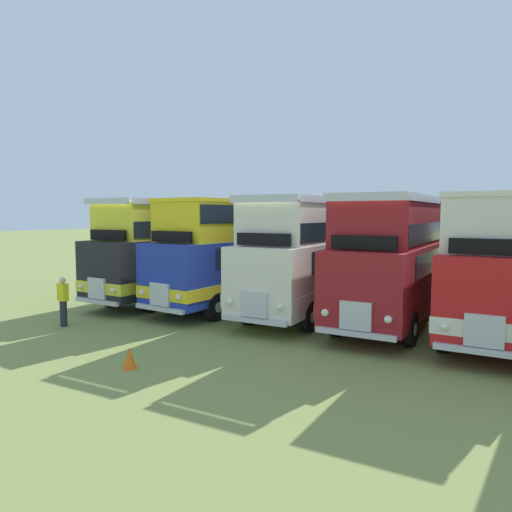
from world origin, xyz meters
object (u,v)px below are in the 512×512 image
at_px(bus_second_in_row, 255,246).
at_px(bus_fourth_in_row, 402,255).
at_px(bus_fifth_in_row, 498,258).
at_px(cone_near_end, 129,358).
at_px(bus_first_in_row, 190,247).
at_px(bus_third_in_row, 314,253).
at_px(marshal_person, 63,301).

bearing_deg(bus_second_in_row, bus_fourth_in_row, 0.27).
relative_size(bus_fifth_in_row, cone_near_end, 17.67).
distance_m(bus_first_in_row, bus_third_in_row, 6.55).
height_order(bus_fifth_in_row, cone_near_end, bus_fifth_in_row).
height_order(bus_second_in_row, bus_fifth_in_row, same).
bearing_deg(bus_third_in_row, cone_near_end, -95.52).
height_order(bus_first_in_row, marshal_person, bus_first_in_row).
bearing_deg(bus_fourth_in_row, marshal_person, -141.07).
relative_size(bus_second_in_row, bus_third_in_row, 1.18).
relative_size(cone_near_end, marshal_person, 0.32).
xyz_separation_m(bus_fourth_in_row, cone_near_end, (-4.15, -9.71, -2.08)).
bearing_deg(bus_third_in_row, bus_fourth_in_row, 12.17).
relative_size(bus_second_in_row, bus_fourth_in_row, 1.05).
bearing_deg(bus_second_in_row, bus_first_in_row, -170.86).
bearing_deg(bus_third_in_row, marshal_person, -131.84).
height_order(bus_fifth_in_row, marshal_person, bus_fifth_in_row).
relative_size(bus_first_in_row, marshal_person, 6.32).
distance_m(cone_near_end, marshal_person, 5.79).
bearing_deg(bus_first_in_row, cone_near_end, -58.18).
bearing_deg(bus_second_in_row, marshal_person, -111.39).
height_order(bus_fourth_in_row, cone_near_end, bus_fourth_in_row).
bearing_deg(cone_near_end, bus_fourth_in_row, 66.86).
xyz_separation_m(bus_third_in_row, bus_fourth_in_row, (3.28, 0.71, 0.01)).
height_order(bus_first_in_row, bus_second_in_row, bus_first_in_row).
xyz_separation_m(bus_second_in_row, cone_near_end, (2.39, -9.68, -2.20)).
height_order(bus_second_in_row, cone_near_end, bus_second_in_row).
distance_m(bus_third_in_row, marshal_person, 9.52).
height_order(bus_third_in_row, bus_fifth_in_row, bus_third_in_row).
bearing_deg(cone_near_end, marshal_person, 159.79).
distance_m(bus_first_in_row, marshal_person, 7.31).
height_order(bus_second_in_row, marshal_person, bus_second_in_row).
relative_size(bus_fourth_in_row, bus_fifth_in_row, 1.12).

